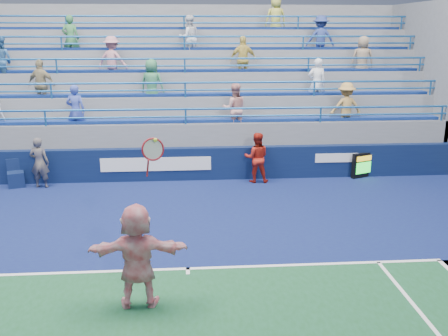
{
  "coord_description": "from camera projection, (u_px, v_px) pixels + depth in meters",
  "views": [
    {
      "loc": [
        0.05,
        -9.53,
        4.86
      ],
      "look_at": [
        0.95,
        2.5,
        1.5
      ],
      "focal_mm": 40.0,
      "sensor_mm": 36.0,
      "label": 1
    }
  ],
  "objects": [
    {
      "name": "ground",
      "position": [
        188.0,
        270.0,
        10.46
      ],
      "size": [
        120.0,
        120.0,
        0.0
      ],
      "primitive_type": "plane",
      "color": "#333538"
    },
    {
      "name": "sponsor_wall",
      "position": [
        187.0,
        164.0,
        16.55
      ],
      "size": [
        18.0,
        0.32,
        1.1
      ],
      "color": "#0A163C",
      "rests_on": "ground"
    },
    {
      "name": "bleacher_stand",
      "position": [
        186.0,
        115.0,
        19.9
      ],
      "size": [
        18.0,
        5.6,
        6.13
      ],
      "color": "slate",
      "rests_on": "ground"
    },
    {
      "name": "serve_speed_board",
      "position": [
        367.0,
        165.0,
        16.91
      ],
      "size": [
        1.19,
        0.6,
        0.86
      ],
      "color": "black",
      "rests_on": "ground"
    },
    {
      "name": "judge_chair",
      "position": [
        16.0,
        178.0,
        15.89
      ],
      "size": [
        0.63,
        0.64,
        0.88
      ],
      "color": "#0D1A40",
      "rests_on": "ground"
    },
    {
      "name": "tennis_player",
      "position": [
        137.0,
        256.0,
        8.87
      ],
      "size": [
        1.81,
        0.58,
        3.12
      ],
      "color": "white",
      "rests_on": "ground"
    },
    {
      "name": "line_judge",
      "position": [
        40.0,
        163.0,
        15.65
      ],
      "size": [
        0.63,
        0.45,
        1.63
      ],
      "primitive_type": "imported",
      "rotation": [
        0.0,
        0.0,
        3.04
      ],
      "color": "#15193B",
      "rests_on": "ground"
    },
    {
      "name": "ball_girl",
      "position": [
        257.0,
        158.0,
        16.23
      ],
      "size": [
        0.86,
        0.7,
        1.66
      ],
      "primitive_type": "imported",
      "rotation": [
        0.0,
        0.0,
        3.05
      ],
      "color": "#AD1F13",
      "rests_on": "ground"
    }
  ]
}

